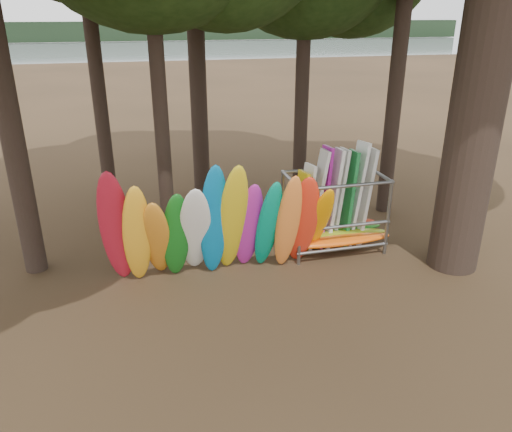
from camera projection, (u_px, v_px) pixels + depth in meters
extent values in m
plane|color=#47331E|center=(265.00, 297.00, 11.52)|extent=(120.00, 120.00, 0.00)
plane|color=gray|center=(142.00, 61.00, 65.22)|extent=(160.00, 160.00, 0.00)
cube|color=black|center=(131.00, 31.00, 109.20)|extent=(160.00, 4.00, 4.00)
cylinder|color=black|center=(90.00, 19.00, 14.00)|extent=(0.42, 0.42, 11.78)
cylinder|color=black|center=(194.00, 3.00, 15.94)|extent=(0.58, 0.58, 12.72)
cylinder|color=black|center=(303.00, 50.00, 15.88)|extent=(0.46, 0.46, 9.89)
cylinder|color=black|center=(156.00, 49.00, 12.29)|extent=(0.39, 0.39, 10.48)
cylinder|color=black|center=(404.00, 12.00, 14.25)|extent=(0.46, 0.46, 12.16)
ellipsoid|color=#B5172B|center=(116.00, 229.00, 11.31)|extent=(0.85, 1.37, 3.16)
ellipsoid|color=gold|center=(137.00, 236.00, 11.36)|extent=(0.75, 1.37, 2.85)
ellipsoid|color=orange|center=(157.00, 240.00, 11.64)|extent=(0.81, 1.67, 2.50)
ellipsoid|color=#136419|center=(176.00, 236.00, 11.73)|extent=(0.75, 1.17, 2.51)
ellipsoid|color=white|center=(195.00, 231.00, 11.74)|extent=(0.84, 1.70, 2.74)
ellipsoid|color=#0569A1|center=(214.00, 222.00, 11.72)|extent=(0.71, 1.11, 3.11)
ellipsoid|color=gold|center=(232.00, 220.00, 11.82)|extent=(0.83, 1.55, 3.17)
ellipsoid|color=#AA2191|center=(249.00, 227.00, 12.16)|extent=(0.74, 1.20, 2.57)
ellipsoid|color=#028A6A|center=(268.00, 226.00, 12.12)|extent=(0.72, 1.35, 2.68)
ellipsoid|color=orange|center=(288.00, 223.00, 12.03)|extent=(0.61, 1.27, 2.83)
ellipsoid|color=red|center=(303.00, 221.00, 12.32)|extent=(0.90, 1.33, 2.72)
ellipsoid|color=#FF9E03|center=(317.00, 223.00, 12.62)|extent=(0.61, 1.66, 2.43)
ellipsoid|color=#FF5F0E|center=(339.00, 241.00, 13.35)|extent=(2.96, 0.55, 0.24)
ellipsoid|color=#9FB117|center=(335.00, 236.00, 13.61)|extent=(3.02, 0.55, 0.24)
ellipsoid|color=#217419|center=(329.00, 230.00, 13.97)|extent=(3.14, 0.55, 0.24)
ellipsoid|color=#B9280D|center=(325.00, 226.00, 14.27)|extent=(3.11, 0.55, 0.24)
cube|color=yellow|center=(300.00, 212.00, 13.39)|extent=(0.36, 0.77, 2.23)
cube|color=white|center=(305.00, 207.00, 13.63)|extent=(0.45, 0.79, 2.34)
cube|color=silver|center=(316.00, 200.00, 13.45)|extent=(0.60, 0.77, 2.77)
cube|color=#9B198B|center=(323.00, 198.00, 13.60)|extent=(0.38, 0.80, 2.82)
cube|color=silver|center=(332.00, 199.00, 13.55)|extent=(0.49, 0.77, 2.77)
cube|color=silver|center=(337.00, 197.00, 13.78)|extent=(0.47, 0.78, 2.71)
cube|color=#1C7E39|center=(348.00, 199.00, 13.67)|extent=(0.40, 0.77, 2.69)
cube|color=white|center=(355.00, 194.00, 13.78)|extent=(0.62, 0.84, 2.89)
cube|color=silver|center=(364.00, 197.00, 13.74)|extent=(0.52, 0.76, 2.74)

